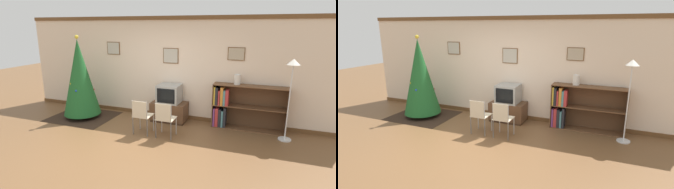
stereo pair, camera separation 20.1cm
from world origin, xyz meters
The scene contains 11 objects.
ground_plane centered at (0.00, 0.00, 0.00)m, with size 24.00×24.00×0.00m, color brown.
wall_back centered at (0.00, 2.20, 1.35)m, with size 8.81×0.11×2.70m.
area_rug centered at (-2.19, 1.30, 0.00)m, with size 1.69×1.44×0.01m.
christmas_tree centered at (-2.19, 1.30, 1.11)m, with size 0.99×0.99×2.22m.
tv_console centered at (0.15, 1.86, 0.26)m, with size 0.92×0.54×0.51m.
television centered at (0.15, 1.86, 0.74)m, with size 0.57×0.53×0.47m.
folding_chair_left centered at (-0.13, 0.79, 0.47)m, with size 0.40×0.40×0.82m.
folding_chair_right centered at (0.44, 0.79, 0.47)m, with size 0.40×0.40×0.82m.
bookshelf centered at (1.84, 1.97, 0.53)m, with size 1.72×0.36×1.09m.
vase centered at (1.84, 1.99, 1.22)m, with size 0.15×0.15×0.25m.
standing_lamp centered at (2.97, 1.60, 1.38)m, with size 0.28×0.28×1.79m.
Camera 1 is at (2.43, -4.33, 2.45)m, focal length 28.00 mm.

